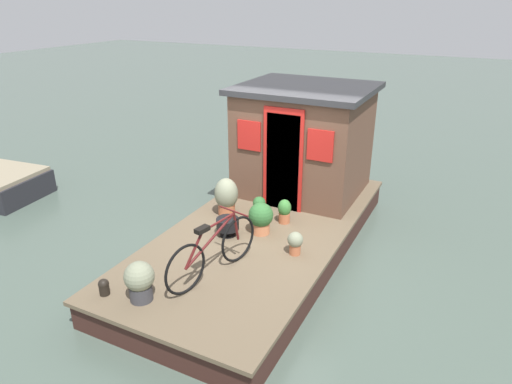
{
  "coord_description": "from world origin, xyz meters",
  "views": [
    {
      "loc": [
        -6.0,
        -2.92,
        3.92
      ],
      "look_at": [
        -0.2,
        0.0,
        1.15
      ],
      "focal_mm": 32.31,
      "sensor_mm": 36.0,
      "label": 1
    }
  ],
  "objects_px": {
    "potted_plant_ivy": "(226,196)",
    "potted_plant_fern": "(284,211)",
    "houseboat_cabin": "(304,139)",
    "potted_plant_lavender": "(140,280)",
    "potted_plant_rosemary": "(259,206)",
    "mooring_bollard": "(104,287)",
    "charcoal_grill": "(228,224)",
    "potted_plant_basil": "(295,242)",
    "bicycle": "(213,251)",
    "potted_plant_geranium": "(261,217)"
  },
  "relations": [
    {
      "from": "mooring_bollard",
      "to": "potted_plant_basil",
      "type": "bearing_deg",
      "value": -41.44
    },
    {
      "from": "potted_plant_ivy",
      "to": "potted_plant_geranium",
      "type": "bearing_deg",
      "value": -112.31
    },
    {
      "from": "potted_plant_geranium",
      "to": "potted_plant_lavender",
      "type": "bearing_deg",
      "value": 166.2
    },
    {
      "from": "bicycle",
      "to": "potted_plant_geranium",
      "type": "xyz_separation_m",
      "value": [
        1.36,
        -0.03,
        -0.1
      ]
    },
    {
      "from": "potted_plant_geranium",
      "to": "mooring_bollard",
      "type": "distance_m",
      "value": 2.58
    },
    {
      "from": "potted_plant_rosemary",
      "to": "potted_plant_lavender",
      "type": "relative_size",
      "value": 0.63
    },
    {
      "from": "bicycle",
      "to": "charcoal_grill",
      "type": "xyz_separation_m",
      "value": [
        1.06,
        0.4,
        -0.19
      ]
    },
    {
      "from": "potted_plant_geranium",
      "to": "potted_plant_basil",
      "type": "bearing_deg",
      "value": -116.13
    },
    {
      "from": "potted_plant_rosemary",
      "to": "potted_plant_ivy",
      "type": "bearing_deg",
      "value": 115.72
    },
    {
      "from": "bicycle",
      "to": "potted_plant_geranium",
      "type": "distance_m",
      "value": 1.37
    },
    {
      "from": "houseboat_cabin",
      "to": "potted_plant_basil",
      "type": "relative_size",
      "value": 6.75
    },
    {
      "from": "bicycle",
      "to": "potted_plant_basil",
      "type": "relative_size",
      "value": 4.71
    },
    {
      "from": "houseboat_cabin",
      "to": "charcoal_grill",
      "type": "height_order",
      "value": "houseboat_cabin"
    },
    {
      "from": "houseboat_cabin",
      "to": "potted_plant_lavender",
      "type": "distance_m",
      "value": 4.28
    },
    {
      "from": "potted_plant_basil",
      "to": "bicycle",
      "type": "bearing_deg",
      "value": 142.92
    },
    {
      "from": "houseboat_cabin",
      "to": "potted_plant_geranium",
      "type": "bearing_deg",
      "value": -177.83
    },
    {
      "from": "houseboat_cabin",
      "to": "potted_plant_ivy",
      "type": "xyz_separation_m",
      "value": [
        -1.62,
        0.75,
        -0.67
      ]
    },
    {
      "from": "potted_plant_geranium",
      "to": "charcoal_grill",
      "type": "bearing_deg",
      "value": 125.53
    },
    {
      "from": "potted_plant_fern",
      "to": "potted_plant_rosemary",
      "type": "xyz_separation_m",
      "value": [
        0.08,
        0.5,
        -0.04
      ]
    },
    {
      "from": "bicycle",
      "to": "potted_plant_lavender",
      "type": "bearing_deg",
      "value": 149.19
    },
    {
      "from": "potted_plant_geranium",
      "to": "potted_plant_rosemary",
      "type": "bearing_deg",
      "value": 28.6
    },
    {
      "from": "potted_plant_ivy",
      "to": "potted_plant_fern",
      "type": "distance_m",
      "value": 1.03
    },
    {
      "from": "potted_plant_basil",
      "to": "potted_plant_lavender",
      "type": "bearing_deg",
      "value": 145.71
    },
    {
      "from": "potted_plant_rosemary",
      "to": "mooring_bollard",
      "type": "relative_size",
      "value": 1.51
    },
    {
      "from": "bicycle",
      "to": "mooring_bollard",
      "type": "distance_m",
      "value": 1.44
    },
    {
      "from": "charcoal_grill",
      "to": "potted_plant_ivy",
      "type": "bearing_deg",
      "value": 31.44
    },
    {
      "from": "bicycle",
      "to": "potted_plant_lavender",
      "type": "distance_m",
      "value": 1.02
    },
    {
      "from": "mooring_bollard",
      "to": "potted_plant_geranium",
      "type": "bearing_deg",
      "value": -23.71
    },
    {
      "from": "bicycle",
      "to": "potted_plant_lavender",
      "type": "relative_size",
      "value": 3.13
    },
    {
      "from": "houseboat_cabin",
      "to": "potted_plant_ivy",
      "type": "height_order",
      "value": "houseboat_cabin"
    },
    {
      "from": "potted_plant_lavender",
      "to": "houseboat_cabin",
      "type": "bearing_deg",
      "value": -6.46
    },
    {
      "from": "bicycle",
      "to": "houseboat_cabin",
      "type": "bearing_deg",
      "value": 0.75
    },
    {
      "from": "potted_plant_lavender",
      "to": "mooring_bollard",
      "type": "distance_m",
      "value": 0.53
    },
    {
      "from": "potted_plant_ivy",
      "to": "potted_plant_fern",
      "type": "xyz_separation_m",
      "value": [
        0.17,
        -1.0,
        -0.13
      ]
    },
    {
      "from": "potted_plant_lavender",
      "to": "potted_plant_basil",
      "type": "relative_size",
      "value": 1.5
    },
    {
      "from": "bicycle",
      "to": "potted_plant_lavender",
      "type": "xyz_separation_m",
      "value": [
        -0.87,
        0.52,
        -0.09
      ]
    },
    {
      "from": "potted_plant_fern",
      "to": "mooring_bollard",
      "type": "xyz_separation_m",
      "value": [
        -2.86,
        1.22,
        -0.1
      ]
    },
    {
      "from": "potted_plant_rosemary",
      "to": "mooring_bollard",
      "type": "xyz_separation_m",
      "value": [
        -2.94,
        0.72,
        -0.05
      ]
    },
    {
      "from": "potted_plant_fern",
      "to": "potted_plant_ivy",
      "type": "bearing_deg",
      "value": 99.38
    },
    {
      "from": "potted_plant_lavender",
      "to": "charcoal_grill",
      "type": "xyz_separation_m",
      "value": [
        1.93,
        -0.12,
        -0.09
      ]
    },
    {
      "from": "potted_plant_fern",
      "to": "potted_plant_lavender",
      "type": "relative_size",
      "value": 0.78
    },
    {
      "from": "houseboat_cabin",
      "to": "potted_plant_rosemary",
      "type": "xyz_separation_m",
      "value": [
        -1.38,
        0.24,
        -0.84
      ]
    },
    {
      "from": "bicycle",
      "to": "potted_plant_fern",
      "type": "xyz_separation_m",
      "value": [
        1.87,
        -0.22,
        -0.16
      ]
    },
    {
      "from": "potted_plant_geranium",
      "to": "charcoal_grill",
      "type": "height_order",
      "value": "potted_plant_geranium"
    },
    {
      "from": "potted_plant_rosemary",
      "to": "potted_plant_fern",
      "type": "bearing_deg",
      "value": -98.69
    },
    {
      "from": "potted_plant_ivy",
      "to": "mooring_bollard",
      "type": "relative_size",
      "value": 3.01
    },
    {
      "from": "potted_plant_fern",
      "to": "potted_plant_rosemary",
      "type": "distance_m",
      "value": 0.51
    },
    {
      "from": "potted_plant_basil",
      "to": "charcoal_grill",
      "type": "bearing_deg",
      "value": 87.38
    },
    {
      "from": "potted_plant_ivy",
      "to": "mooring_bollard",
      "type": "height_order",
      "value": "potted_plant_ivy"
    },
    {
      "from": "potted_plant_basil",
      "to": "mooring_bollard",
      "type": "bearing_deg",
      "value": 138.56
    }
  ]
}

